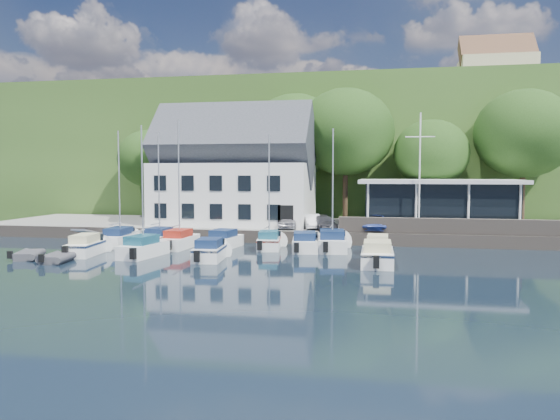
# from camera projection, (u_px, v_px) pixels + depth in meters

# --- Properties ---
(ground) EXTENTS (180.00, 180.00, 0.00)m
(ground) POSITION_uv_depth(u_px,v_px,m) (273.00, 268.00, 32.71)
(ground) COLOR black
(ground) RESTS_ON ground
(quay) EXTENTS (60.00, 13.00, 1.00)m
(quay) POSITION_uv_depth(u_px,v_px,m) (312.00, 229.00, 49.82)
(quay) COLOR gray
(quay) RESTS_ON ground
(quay_face) EXTENTS (60.00, 0.30, 1.00)m
(quay_face) POSITION_uv_depth(u_px,v_px,m) (301.00, 238.00, 43.45)
(quay_face) COLOR #5E544B
(quay_face) RESTS_ON ground
(hillside) EXTENTS (160.00, 75.00, 16.00)m
(hillside) POSITION_uv_depth(u_px,v_px,m) (346.00, 159.00, 92.89)
(hillside) COLOR #2E481B
(hillside) RESTS_ON ground
(field_patch) EXTENTS (50.00, 30.00, 0.30)m
(field_patch) POSITION_uv_depth(u_px,v_px,m) (394.00, 114.00, 98.66)
(field_patch) COLOR #546331
(field_patch) RESTS_ON hillside
(farmhouse) EXTENTS (10.40, 7.00, 8.20)m
(farmhouse) POSITION_uv_depth(u_px,v_px,m) (496.00, 72.00, 78.11)
(farmhouse) COLOR #C8B794
(farmhouse) RESTS_ON hillside
(harbor_building) EXTENTS (14.40, 8.20, 8.70)m
(harbor_building) POSITION_uv_depth(u_px,v_px,m) (234.00, 176.00, 49.82)
(harbor_building) COLOR white
(harbor_building) RESTS_ON quay
(club_pavilion) EXTENTS (13.20, 7.20, 4.10)m
(club_pavilion) POSITION_uv_depth(u_px,v_px,m) (438.00, 204.00, 46.10)
(club_pavilion) COLOR black
(club_pavilion) RESTS_ON quay
(seawall) EXTENTS (18.00, 0.50, 1.20)m
(seawall) POSITION_uv_depth(u_px,v_px,m) (457.00, 226.00, 41.51)
(seawall) COLOR #5E544B
(seawall) RESTS_ON quay
(gangway) EXTENTS (1.20, 6.00, 1.40)m
(gangway) POSITION_uv_depth(u_px,v_px,m) (98.00, 242.00, 44.63)
(gangway) COLOR silver
(gangway) RESTS_ON ground
(car_silver) EXTENTS (1.60, 3.80, 1.28)m
(car_silver) POSITION_uv_depth(u_px,v_px,m) (289.00, 221.00, 45.80)
(car_silver) COLOR #BABABF
(car_silver) RESTS_ON quay
(car_white) EXTENTS (2.18, 3.84, 1.20)m
(car_white) POSITION_uv_depth(u_px,v_px,m) (312.00, 221.00, 45.84)
(car_white) COLOR white
(car_white) RESTS_ON quay
(car_dgrey) EXTENTS (2.80, 4.24, 1.14)m
(car_dgrey) POSITION_uv_depth(u_px,v_px,m) (324.00, 223.00, 44.73)
(car_dgrey) COLOR #2D2E33
(car_dgrey) RESTS_ON quay
(car_blue) EXTENTS (1.78, 4.16, 1.40)m
(car_blue) POSITION_uv_depth(u_px,v_px,m) (376.00, 222.00, 44.38)
(car_blue) COLOR #32489A
(car_blue) RESTS_ON quay
(flagpole) EXTENTS (2.24, 0.20, 9.33)m
(flagpole) POSITION_uv_depth(u_px,v_px,m) (420.00, 173.00, 42.40)
(flagpole) COLOR white
(flagpole) RESTS_ON quay
(tree_0) EXTENTS (6.71, 6.71, 9.17)m
(tree_0) POSITION_uv_depth(u_px,v_px,m) (150.00, 173.00, 57.46)
(tree_0) COLOR #183610
(tree_0) RESTS_ON quay
(tree_1) EXTENTS (7.08, 7.08, 9.68)m
(tree_1) POSITION_uv_depth(u_px,v_px,m) (193.00, 171.00, 55.67)
(tree_1) COLOR #183610
(tree_1) RESTS_ON quay
(tree_2) EXTENTS (9.14, 9.14, 12.50)m
(tree_2) POSITION_uv_depth(u_px,v_px,m) (295.00, 157.00, 54.42)
(tree_2) COLOR #183610
(tree_2) RESTS_ON quay
(tree_3) EXTENTS (9.40, 9.40, 12.85)m
(tree_3) POSITION_uv_depth(u_px,v_px,m) (346.00, 155.00, 53.05)
(tree_3) COLOR #183610
(tree_3) RESTS_ON quay
(tree_4) EXTENTS (7.10, 7.10, 9.70)m
(tree_4) POSITION_uv_depth(u_px,v_px,m) (431.00, 171.00, 51.66)
(tree_4) COLOR #183610
(tree_4) RESTS_ON quay
(tree_5) EXTENTS (9.01, 9.01, 12.31)m
(tree_5) POSITION_uv_depth(u_px,v_px,m) (523.00, 157.00, 50.11)
(tree_5) COLOR #183610
(tree_5) RESTS_ON quay
(boat_r1_0) EXTENTS (2.10, 6.56, 8.76)m
(boat_r1_0) POSITION_uv_depth(u_px,v_px,m) (119.00, 190.00, 42.41)
(boat_r1_0) COLOR white
(boat_r1_0) RESTS_ON ground
(boat_r1_1) EXTENTS (2.38, 5.54, 8.77)m
(boat_r1_1) POSITION_uv_depth(u_px,v_px,m) (159.00, 190.00, 42.25)
(boat_r1_1) COLOR white
(boat_r1_1) RESTS_ON ground
(boat_r1_2) EXTENTS (2.10, 6.18, 8.73)m
(boat_r1_2) POSITION_uv_depth(u_px,v_px,m) (179.00, 190.00, 40.94)
(boat_r1_2) COLOR white
(boat_r1_2) RESTS_ON ground
(boat_r1_3) EXTENTS (2.67, 5.49, 1.41)m
(boat_r1_3) POSITION_uv_depth(u_px,v_px,m) (224.00, 238.00, 41.37)
(boat_r1_3) COLOR white
(boat_r1_3) RESTS_ON ground
(boat_r1_4) EXTENTS (2.46, 5.37, 8.38)m
(boat_r1_4) POSITION_uv_depth(u_px,v_px,m) (269.00, 193.00, 40.45)
(boat_r1_4) COLOR white
(boat_r1_4) RESTS_ON ground
(boat_r1_5) EXTENTS (2.74, 5.81, 1.41)m
(boat_r1_5) POSITION_uv_depth(u_px,v_px,m) (305.00, 241.00, 39.71)
(boat_r1_5) COLOR white
(boat_r1_5) RESTS_ON ground
(boat_r1_6) EXTENTS (2.88, 6.22, 9.36)m
(boat_r1_6) POSITION_uv_depth(u_px,v_px,m) (333.00, 187.00, 39.52)
(boat_r1_6) COLOR white
(boat_r1_6) RESTS_ON ground
(boat_r1_7) EXTENTS (1.90, 5.21, 1.34)m
(boat_r1_7) POSITION_uv_depth(u_px,v_px,m) (378.00, 244.00, 38.43)
(boat_r1_7) COLOR white
(boat_r1_7) RESTS_ON ground
(boat_r2_0) EXTENTS (2.37, 5.96, 1.47)m
(boat_r2_0) POSITION_uv_depth(u_px,v_px,m) (87.00, 244.00, 37.78)
(boat_r2_0) COLOR white
(boat_r2_0) RESTS_ON ground
(boat_r2_1) EXTENTS (2.69, 6.13, 9.09)m
(boat_r2_1) POSITION_uv_depth(u_px,v_px,m) (142.00, 190.00, 36.64)
(boat_r2_1) COLOR white
(boat_r2_1) RESTS_ON ground
(boat_r2_2) EXTENTS (2.35, 5.37, 1.43)m
(boat_r2_2) POSITION_uv_depth(u_px,v_px,m) (210.00, 249.00, 35.60)
(boat_r2_2) COLOR white
(boat_r2_2) RESTS_ON ground
(boat_r2_4) EXTENTS (2.18, 6.02, 1.52)m
(boat_r2_4) POSITION_uv_depth(u_px,v_px,m) (377.00, 253.00, 33.59)
(boat_r2_4) COLOR white
(boat_r2_4) RESTS_ON ground
(dinghy_0) EXTENTS (2.61, 3.32, 0.68)m
(dinghy_0) POSITION_uv_depth(u_px,v_px,m) (29.00, 254.00, 36.18)
(dinghy_0) COLOR #3A3A3F
(dinghy_0) RESTS_ON ground
(dinghy_1) EXTENTS (2.18, 3.15, 0.68)m
(dinghy_1) POSITION_uv_depth(u_px,v_px,m) (57.00, 256.00, 34.90)
(dinghy_1) COLOR #3A3A3F
(dinghy_1) RESTS_ON ground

